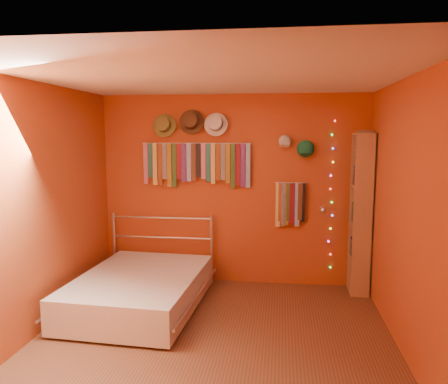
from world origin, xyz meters
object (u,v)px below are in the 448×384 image
at_px(bed, 140,290).
at_px(bookshelf, 364,213).
at_px(tie_rack, 196,162).
at_px(reading_lamp, 323,210).

bearing_deg(bed, bookshelf, 21.11).
bearing_deg(bookshelf, tie_rack, 175.85).
xyz_separation_m(tie_rack, bed, (-0.47, -1.00, -1.40)).
distance_m(tie_rack, bed, 1.78).
distance_m(tie_rack, reading_lamp, 1.74).
bearing_deg(tie_rack, bookshelf, -4.15).
xyz_separation_m(reading_lamp, bookshelf, (0.51, 0.03, -0.04)).
xyz_separation_m(bookshelf, bed, (-2.61, -0.84, -0.80)).
distance_m(reading_lamp, bookshelf, 0.51).
relative_size(tie_rack, reading_lamp, 4.44).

